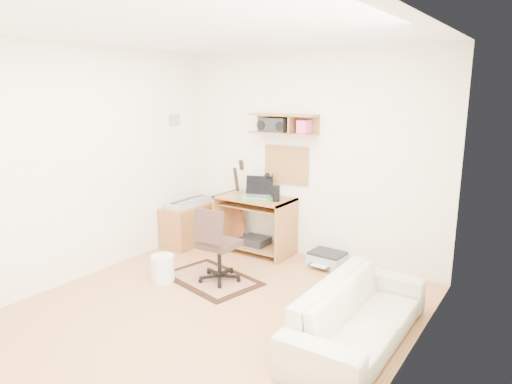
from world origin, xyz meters
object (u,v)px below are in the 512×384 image
Objects in this scene: task_chair at (219,244)px; cabinet at (192,223)px; desk at (255,225)px; printer at (327,259)px; sofa at (359,305)px.

cabinet is (-1.17, 0.85, -0.16)m from task_chair.
desk is 0.98m from cabinet.
sofa reaches higher than printer.
cabinet is 0.51× the size of sofa.
desk is 0.57× the size of sofa.
task_chair is at bearing 78.57° from sofa.
cabinet is 2.11× the size of printer.
sofa is at bearing -53.35° from printer.
cabinet is 3.20m from sofa.
desk is at bearing -172.11° from printer.
task_chair is at bearing -36.05° from cabinet.
sofa is at bearing -34.83° from desk.
cabinet is at bearing 67.70° from sofa.
desk reaches higher than printer.
desk is at bearing 10.29° from cabinet.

